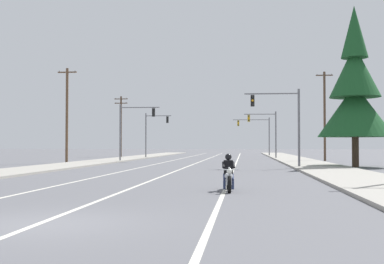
# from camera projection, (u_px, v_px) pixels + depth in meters

# --- Properties ---
(ground_plane) EXTENTS (400.00, 400.00, 0.00)m
(ground_plane) POSITION_uv_depth(u_px,v_px,m) (46.00, 224.00, 10.95)
(ground_plane) COLOR #5B5B60
(lane_stripe_center) EXTENTS (0.16, 100.00, 0.01)m
(lane_stripe_center) POSITION_uv_depth(u_px,v_px,m) (203.00, 160.00, 55.69)
(lane_stripe_center) COLOR beige
(lane_stripe_center) RESTS_ON ground
(lane_stripe_left) EXTENTS (0.16, 100.00, 0.01)m
(lane_stripe_left) POSITION_uv_depth(u_px,v_px,m) (173.00, 160.00, 56.07)
(lane_stripe_left) COLOR beige
(lane_stripe_left) RESTS_ON ground
(lane_stripe_right) EXTENTS (0.16, 100.00, 0.01)m
(lane_stripe_right) POSITION_uv_depth(u_px,v_px,m) (237.00, 161.00, 55.27)
(lane_stripe_right) COLOR beige
(lane_stripe_right) RESTS_ON ground
(sidewalk_kerb_right) EXTENTS (4.40, 110.00, 0.14)m
(sidewalk_kerb_right) POSITION_uv_depth(u_px,v_px,m) (302.00, 162.00, 49.58)
(sidewalk_kerb_right) COLOR #9E998E
(sidewalk_kerb_right) RESTS_ON ground
(sidewalk_kerb_left) EXTENTS (4.40, 110.00, 0.14)m
(sidewalk_kerb_left) POSITION_uv_depth(u_px,v_px,m) (105.00, 161.00, 51.83)
(sidewalk_kerb_left) COLOR #9E998E
(sidewalk_kerb_left) RESTS_ON ground
(motorcycle_with_rider) EXTENTS (0.70, 2.19, 1.46)m
(motorcycle_with_rider) POSITION_uv_depth(u_px,v_px,m) (228.00, 176.00, 18.81)
(motorcycle_with_rider) COLOR black
(motorcycle_with_rider) RESTS_ON ground
(traffic_signal_near_right) EXTENTS (4.32, 0.38, 6.20)m
(traffic_signal_near_right) POSITION_uv_depth(u_px,v_px,m) (283.00, 116.00, 37.59)
(traffic_signal_near_right) COLOR slate
(traffic_signal_near_right) RESTS_ON ground
(traffic_signal_near_left) EXTENTS (4.37, 0.39, 6.20)m
(traffic_signal_near_left) POSITION_uv_depth(u_px,v_px,m) (131.00, 124.00, 51.65)
(traffic_signal_near_left) COLOR slate
(traffic_signal_near_left) RESTS_ON ground
(traffic_signal_mid_right) EXTENTS (4.24, 0.55, 6.20)m
(traffic_signal_mid_right) POSITION_uv_depth(u_px,v_px,m) (267.00, 128.00, 62.74)
(traffic_signal_mid_right) COLOR slate
(traffic_signal_mid_right) RESTS_ON ground
(traffic_signal_mid_left) EXTENTS (3.63, 0.46, 6.20)m
(traffic_signal_mid_left) POSITION_uv_depth(u_px,v_px,m) (153.00, 129.00, 66.39)
(traffic_signal_mid_left) COLOR slate
(traffic_signal_mid_left) RESTS_ON ground
(traffic_signal_far_right) EXTENTS (5.89, 0.58, 6.20)m
(traffic_signal_far_right) POSITION_uv_depth(u_px,v_px,m) (258.00, 130.00, 76.72)
(traffic_signal_far_right) COLOR slate
(traffic_signal_far_right) RESTS_ON ground
(utility_pole_left_near) EXTENTS (1.95, 0.26, 9.50)m
(utility_pole_left_near) POSITION_uv_depth(u_px,v_px,m) (67.00, 114.00, 47.94)
(utility_pole_left_near) COLOR brown
(utility_pole_left_near) RESTS_ON ground
(utility_pole_right_far) EXTENTS (1.90, 0.26, 10.11)m
(utility_pole_right_far) POSITION_uv_depth(u_px,v_px,m) (325.00, 115.00, 54.22)
(utility_pole_right_far) COLOR #4C3828
(utility_pole_right_far) RESTS_ON ground
(utility_pole_left_far) EXTENTS (2.06, 0.26, 9.25)m
(utility_pole_left_far) POSITION_uv_depth(u_px,v_px,m) (121.00, 124.00, 73.18)
(utility_pole_left_far) COLOR #4C3828
(utility_pole_left_far) RESTS_ON ground
(conifer_tree_right_verge_near) EXTENTS (6.02, 6.02, 13.26)m
(conifer_tree_right_verge_near) POSITION_uv_depth(u_px,v_px,m) (355.00, 93.00, 39.14)
(conifer_tree_right_verge_near) COLOR #423023
(conifer_tree_right_verge_near) RESTS_ON ground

